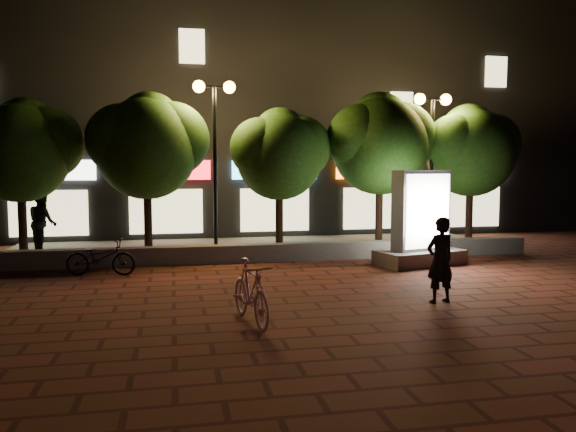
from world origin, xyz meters
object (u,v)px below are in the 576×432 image
object	(u,v)px
tree_left	(148,142)
tree_right	(381,140)
street_lamp_right	(432,130)
tree_mid	(280,151)
rider	(440,260)
pedestrian	(43,222)
ad_kiosk	(420,227)
tree_far_right	(471,147)
tree_far_left	(22,146)
scooter_pink	(251,292)
street_lamp_left	(215,123)
scooter_parked	(101,257)

from	to	relation	value
tree_left	tree_right	bearing A→B (deg)	0.00
tree_right	street_lamp_right	world-z (taller)	tree_right
tree_mid	rider	size ratio (longest dim) A/B	2.61
tree_left	pedestrian	distance (m)	4.06
street_lamp_right	ad_kiosk	size ratio (longest dim) A/B	1.88
tree_far_right	rider	world-z (taller)	tree_far_right
tree_far_left	pedestrian	world-z (taller)	tree_far_left
pedestrian	scooter_pink	bearing A→B (deg)	-177.38
tree_far_right	ad_kiosk	bearing A→B (deg)	-137.17
rider	tree_mid	bearing A→B (deg)	-87.63
tree_mid	pedestrian	bearing A→B (deg)	173.98
rider	pedestrian	world-z (taller)	pedestrian
tree_left	tree_mid	world-z (taller)	tree_left
tree_far_right	street_lamp_left	bearing A→B (deg)	-178.24
tree_right	scooter_parked	bearing A→B (deg)	-161.82
street_lamp_right	rider	world-z (taller)	street_lamp_right
scooter_pink	scooter_parked	size ratio (longest dim) A/B	1.05
tree_far_left	scooter_pink	world-z (taller)	tree_far_left
scooter_pink	pedestrian	size ratio (longest dim) A/B	0.95
tree_left	tree_far_right	xyz separation A→B (m)	(10.50, -0.00, -0.08)
tree_far_right	street_lamp_right	size ratio (longest dim) A/B	0.96
tree_right	street_lamp_right	xyz separation A→B (m)	(1.64, -0.26, 0.33)
tree_far_right	ad_kiosk	world-z (taller)	tree_far_right
street_lamp_right	pedestrian	distance (m)	12.51
ad_kiosk	scooter_parked	xyz separation A→B (m)	(-8.51, 0.11, -0.60)
tree_far_right	street_lamp_right	world-z (taller)	street_lamp_right
ad_kiosk	scooter_parked	bearing A→B (deg)	179.24
ad_kiosk	pedestrian	world-z (taller)	ad_kiosk
street_lamp_right	ad_kiosk	world-z (taller)	street_lamp_right
scooter_pink	scooter_parked	distance (m)	5.93
tree_far_right	tree_right	bearing A→B (deg)	180.00
tree_mid	ad_kiosk	xyz separation A→B (m)	(3.40, -2.87, -2.16)
street_lamp_left	rider	size ratio (longest dim) A/B	3.00
tree_far_right	pedestrian	size ratio (longest dim) A/B	2.45
scooter_parked	pedestrian	bearing A→B (deg)	42.66
ad_kiosk	tree_right	bearing A→B (deg)	91.93
rider	scooter_parked	distance (m)	8.23
tree_left	scooter_pink	size ratio (longest dim) A/B	2.65
street_lamp_right	scooter_parked	world-z (taller)	street_lamp_right
ad_kiosk	street_lamp_left	bearing A→B (deg)	154.41
tree_left	scooter_parked	xyz separation A→B (m)	(-1.11, -2.76, -2.98)
tree_right	rider	distance (m)	7.73
rider	pedestrian	distance (m)	12.00
tree_far_right	pedestrian	world-z (taller)	tree_far_right
tree_mid	rider	world-z (taller)	tree_mid
tree_right	ad_kiosk	xyz separation A→B (m)	(0.10, -2.87, -2.51)
street_lamp_left	tree_left	bearing A→B (deg)	172.30
tree_mid	pedestrian	world-z (taller)	tree_mid
street_lamp_left	pedestrian	world-z (taller)	street_lamp_left
tree_left	tree_far_right	size ratio (longest dim) A/B	1.03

